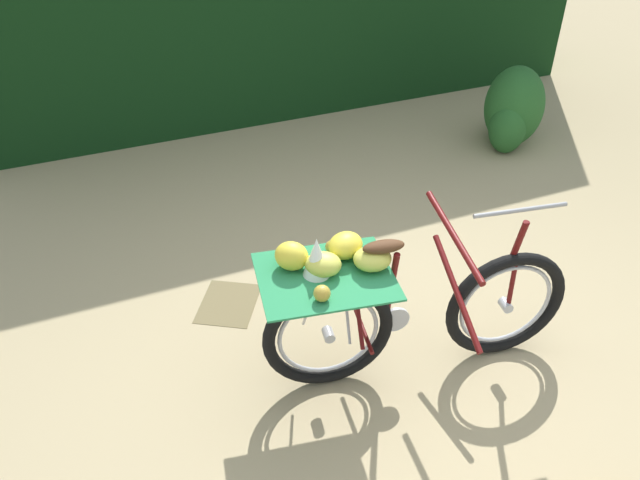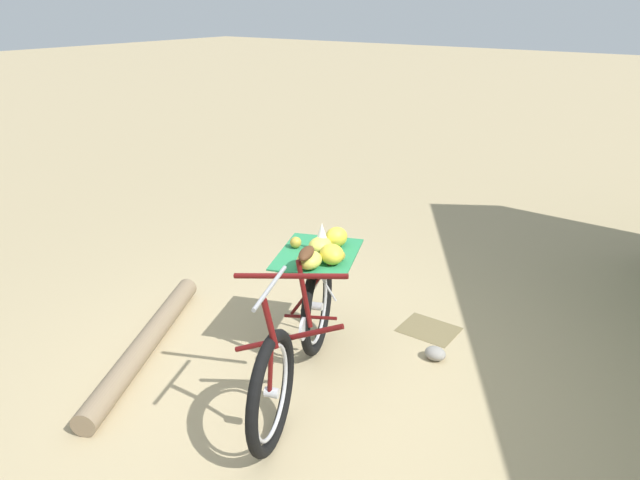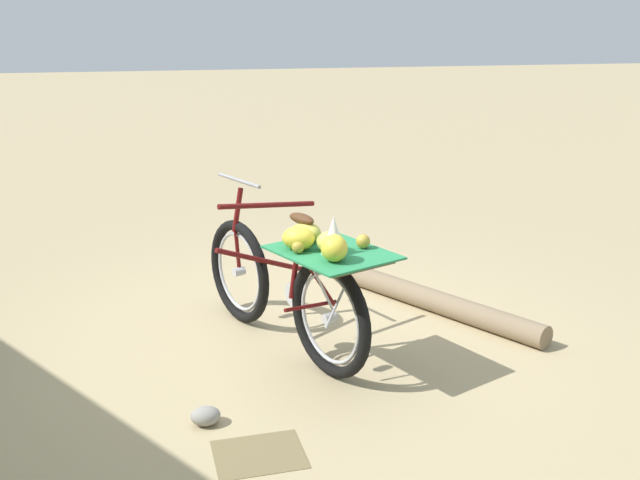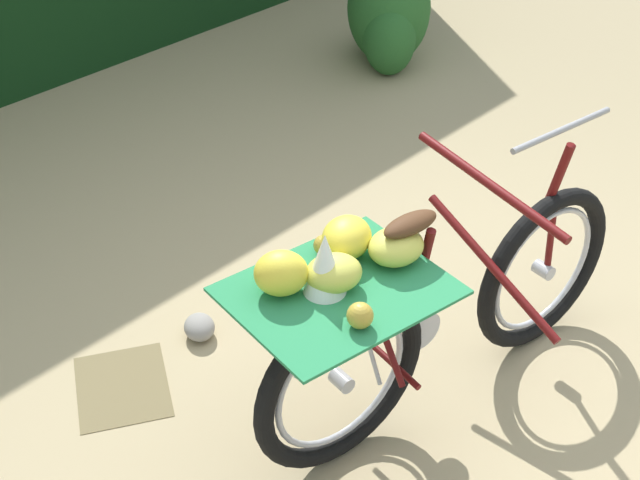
% 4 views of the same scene
% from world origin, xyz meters
% --- Properties ---
extents(ground_plane, '(60.00, 60.00, 0.00)m').
position_xyz_m(ground_plane, '(0.00, 0.00, 0.00)').
color(ground_plane, tan).
extents(bicycle, '(0.98, 1.76, 1.03)m').
position_xyz_m(bicycle, '(0.18, 0.02, 0.49)').
color(bicycle, black).
rests_on(bicycle, ground_plane).
extents(fallen_log, '(1.01, 1.71, 0.16)m').
position_xyz_m(fallen_log, '(1.35, 0.45, 0.08)').
color(fallen_log, '#7F6B51').
rests_on(fallen_log, ground_plane).
extents(path_stone, '(0.16, 0.13, 0.10)m').
position_xyz_m(path_stone, '(-0.45, -0.73, 0.05)').
color(path_stone, gray).
rests_on(path_stone, ground_plane).
extents(leaf_litter_patch, '(0.44, 0.36, 0.01)m').
position_xyz_m(leaf_litter_patch, '(-0.23, -1.09, 0.00)').
color(leaf_litter_patch, olive).
rests_on(leaf_litter_patch, ground_plane).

